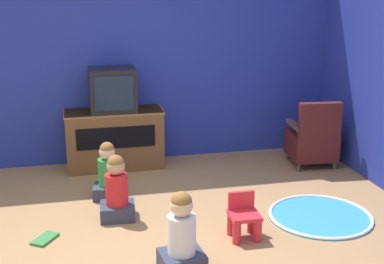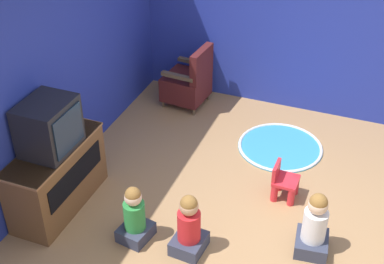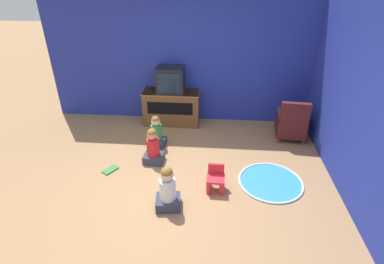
# 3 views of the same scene
# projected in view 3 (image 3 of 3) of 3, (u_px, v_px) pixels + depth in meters

# --- Properties ---
(ground_plane) EXTENTS (30.00, 30.00, 0.00)m
(ground_plane) POSITION_uv_depth(u_px,v_px,m) (175.00, 185.00, 4.79)
(ground_plane) COLOR #9E754C
(wall_back) EXTENTS (5.67, 0.12, 2.81)m
(wall_back) POSITION_uv_depth(u_px,v_px,m) (181.00, 56.00, 6.25)
(wall_back) COLOR #23339E
(wall_back) RESTS_ON ground_plane
(wall_right) EXTENTS (0.12, 5.52, 2.81)m
(wall_right) POSITION_uv_depth(u_px,v_px,m) (378.00, 120.00, 3.70)
(wall_right) COLOR #23339E
(wall_right) RESTS_ON ground_plane
(tv_cabinet) EXTENTS (1.21, 0.49, 0.74)m
(tv_cabinet) POSITION_uv_depth(u_px,v_px,m) (172.00, 107.00, 6.49)
(tv_cabinet) COLOR brown
(tv_cabinet) RESTS_ON ground_plane
(television) EXTENTS (0.56, 0.46, 0.53)m
(television) POSITION_uv_depth(u_px,v_px,m) (171.00, 80.00, 6.17)
(television) COLOR black
(television) RESTS_ON tv_cabinet
(black_armchair) EXTENTS (0.60, 0.61, 0.87)m
(black_armchair) POSITION_uv_depth(u_px,v_px,m) (291.00, 124.00, 5.90)
(black_armchair) COLOR brown
(black_armchair) RESTS_ON ground_plane
(yellow_kid_chair) EXTENTS (0.28, 0.27, 0.41)m
(yellow_kid_chair) POSITION_uv_depth(u_px,v_px,m) (216.00, 180.00, 4.61)
(yellow_kid_chair) COLOR red
(yellow_kid_chair) RESTS_ON ground_plane
(play_mat) EXTENTS (1.05, 1.05, 0.04)m
(play_mat) POSITION_uv_depth(u_px,v_px,m) (271.00, 182.00, 4.84)
(play_mat) COLOR teal
(play_mat) RESTS_ON ground_plane
(child_watching_left) EXTENTS (0.36, 0.32, 0.67)m
(child_watching_left) POSITION_uv_depth(u_px,v_px,m) (153.00, 148.00, 5.22)
(child_watching_left) COLOR #33384C
(child_watching_left) RESTS_ON ground_plane
(child_watching_center) EXTENTS (0.39, 0.35, 0.69)m
(child_watching_center) POSITION_uv_depth(u_px,v_px,m) (168.00, 190.00, 4.22)
(child_watching_center) COLOR #33384C
(child_watching_center) RESTS_ON ground_plane
(child_watching_right) EXTENTS (0.36, 0.33, 0.63)m
(child_watching_right) POSITION_uv_depth(u_px,v_px,m) (156.00, 133.00, 5.71)
(child_watching_right) COLOR #33384C
(child_watching_right) RESTS_ON ground_plane
(book) EXTENTS (0.26, 0.30, 0.02)m
(book) POSITION_uv_depth(u_px,v_px,m) (110.00, 170.00, 5.12)
(book) COLOR #337F3D
(book) RESTS_ON ground_plane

